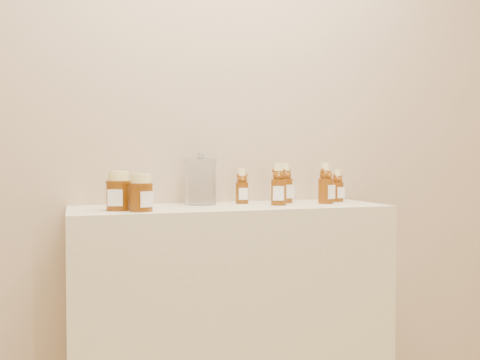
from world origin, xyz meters
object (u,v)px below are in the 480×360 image
object	(u,v)px
bear_bottle_back_left	(242,184)
honey_jar_left	(118,191)
display_table	(232,322)
glass_canister	(200,179)
bear_bottle_front_left	(279,181)

from	to	relation	value
bear_bottle_back_left	honey_jar_left	world-z (taller)	bear_bottle_back_left
display_table	bear_bottle_back_left	xyz separation A→B (m)	(0.07, 0.09, 0.53)
display_table	honey_jar_left	world-z (taller)	honey_jar_left
bear_bottle_back_left	glass_canister	bearing A→B (deg)	-172.60
bear_bottle_front_left	glass_canister	bearing A→B (deg)	-177.45
honey_jar_left	bear_bottle_front_left	bearing A→B (deg)	22.80
bear_bottle_front_left	honey_jar_left	xyz separation A→B (m)	(-0.61, -0.02, -0.03)
bear_bottle_front_left	glass_canister	xyz separation A→B (m)	(-0.28, 0.12, 0.01)
bear_bottle_back_left	bear_bottle_front_left	xyz separation A→B (m)	(0.11, -0.12, 0.01)
glass_canister	bear_bottle_back_left	bearing A→B (deg)	-0.07
bear_bottle_back_left	glass_canister	xyz separation A→B (m)	(-0.17, 0.00, 0.02)
display_table	honey_jar_left	size ratio (longest dim) A/B	8.80
display_table	honey_jar_left	xyz separation A→B (m)	(-0.43, -0.05, 0.52)
bear_bottle_front_left	honey_jar_left	world-z (taller)	bear_bottle_front_left
honey_jar_left	bear_bottle_back_left	bearing A→B (deg)	36.28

